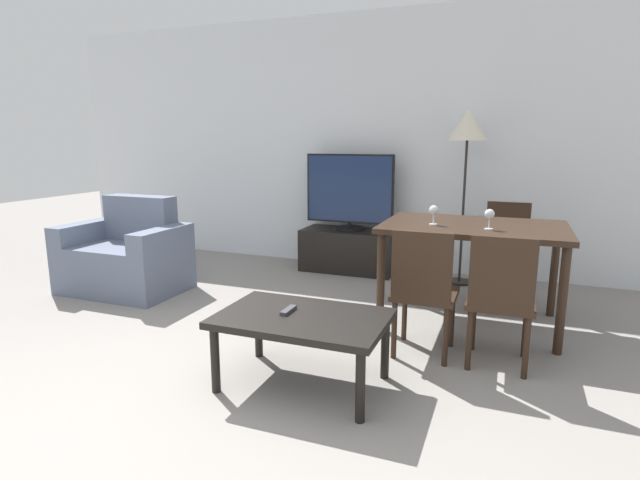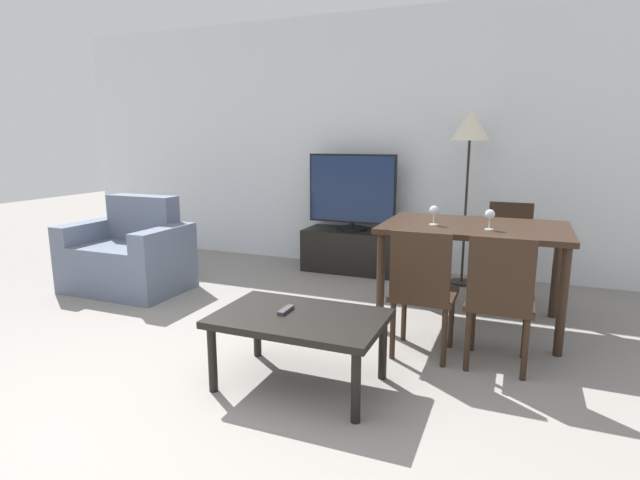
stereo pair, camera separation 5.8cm
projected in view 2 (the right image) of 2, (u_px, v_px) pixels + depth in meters
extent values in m
plane|color=gray|center=(113.00, 445.00, 2.32)|extent=(18.00, 18.00, 0.00)
cube|color=silver|center=(360.00, 144.00, 5.42)|extent=(7.35, 0.06, 2.70)
cube|color=slate|center=(127.00, 267.00, 4.67)|extent=(0.72, 0.72, 0.44)
cube|color=slate|center=(143.00, 217.00, 4.82)|extent=(0.72, 0.20, 0.42)
cube|color=slate|center=(90.00, 254.00, 4.81)|extent=(0.18, 0.72, 0.62)
cube|color=slate|center=(165.00, 262.00, 4.48)|extent=(0.18, 0.72, 0.62)
cube|color=black|center=(351.00, 250.00, 5.36)|extent=(1.00, 0.47, 0.45)
cylinder|color=black|center=(351.00, 229.00, 5.32)|extent=(0.32, 0.32, 0.03)
cylinder|color=black|center=(352.00, 225.00, 5.31)|extent=(0.04, 0.04, 0.05)
cube|color=black|center=(352.00, 189.00, 5.23)|extent=(0.95, 0.04, 0.72)
cube|color=#19284C|center=(351.00, 189.00, 5.21)|extent=(0.91, 0.01, 0.68)
cube|color=black|center=(300.00, 318.00, 2.81)|extent=(0.95, 0.62, 0.04)
cylinder|color=black|center=(212.00, 359.00, 2.78)|extent=(0.05, 0.05, 0.38)
cylinder|color=black|center=(356.00, 387.00, 2.47)|extent=(0.05, 0.05, 0.38)
cylinder|color=black|center=(257.00, 328.00, 3.24)|extent=(0.05, 0.05, 0.38)
cylinder|color=black|center=(383.00, 348.00, 2.93)|extent=(0.05, 0.05, 0.38)
cube|color=black|center=(474.00, 227.00, 3.71)|extent=(1.33, 0.91, 0.04)
cylinder|color=black|center=(380.00, 282.00, 3.65)|extent=(0.06, 0.06, 0.73)
cylinder|color=black|center=(562.00, 302.00, 3.21)|extent=(0.06, 0.06, 0.73)
cylinder|color=black|center=(404.00, 259.00, 4.36)|extent=(0.06, 0.06, 0.73)
cylinder|color=black|center=(556.00, 273.00, 3.92)|extent=(0.06, 0.06, 0.73)
cube|color=black|center=(424.00, 294.00, 3.24)|extent=(0.40, 0.40, 0.04)
cylinder|color=black|center=(404.00, 314.00, 3.49)|extent=(0.04, 0.04, 0.39)
cylinder|color=black|center=(451.00, 320.00, 3.37)|extent=(0.04, 0.04, 0.39)
cylinder|color=black|center=(393.00, 330.00, 3.20)|extent=(0.04, 0.04, 0.39)
cylinder|color=black|center=(444.00, 337.00, 3.08)|extent=(0.04, 0.04, 0.39)
cube|color=black|center=(420.00, 266.00, 3.03)|extent=(0.37, 0.04, 0.43)
cube|color=black|center=(507.00, 256.00, 4.31)|extent=(0.40, 0.40, 0.04)
cylinder|color=black|center=(485.00, 282.00, 4.27)|extent=(0.04, 0.04, 0.39)
cylinder|color=black|center=(526.00, 286.00, 4.15)|extent=(0.04, 0.04, 0.39)
cylinder|color=black|center=(487.00, 273.00, 4.56)|extent=(0.04, 0.04, 0.39)
cylinder|color=black|center=(526.00, 277.00, 4.44)|extent=(0.04, 0.04, 0.39)
cube|color=black|center=(510.00, 226.00, 4.43)|extent=(0.37, 0.04, 0.43)
cube|color=black|center=(500.00, 303.00, 3.07)|extent=(0.40, 0.40, 0.04)
cylinder|color=black|center=(473.00, 323.00, 3.32)|extent=(0.04, 0.04, 0.39)
cylinder|color=black|center=(525.00, 330.00, 3.20)|extent=(0.04, 0.04, 0.39)
cylinder|color=black|center=(468.00, 341.00, 3.03)|extent=(0.04, 0.04, 0.39)
cylinder|color=black|center=(525.00, 349.00, 2.91)|extent=(0.04, 0.04, 0.39)
cube|color=black|center=(501.00, 274.00, 2.86)|extent=(0.37, 0.04, 0.43)
cylinder|color=black|center=(461.00, 282.00, 4.91)|extent=(0.24, 0.24, 0.02)
cylinder|color=black|center=(465.00, 213.00, 4.77)|extent=(0.02, 0.02, 1.36)
cone|color=beige|center=(471.00, 125.00, 4.61)|extent=(0.36, 0.36, 0.29)
cube|color=#38383D|center=(286.00, 310.00, 2.86)|extent=(0.04, 0.15, 0.02)
cylinder|color=silver|center=(433.00, 225.00, 3.69)|extent=(0.06, 0.06, 0.01)
cylinder|color=silver|center=(434.00, 219.00, 3.68)|extent=(0.01, 0.01, 0.07)
sphere|color=silver|center=(434.00, 210.00, 3.67)|extent=(0.07, 0.07, 0.07)
cylinder|color=silver|center=(489.00, 229.00, 3.49)|extent=(0.06, 0.06, 0.01)
cylinder|color=silver|center=(489.00, 224.00, 3.48)|extent=(0.01, 0.01, 0.07)
sphere|color=silver|center=(490.00, 214.00, 3.47)|extent=(0.07, 0.07, 0.07)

